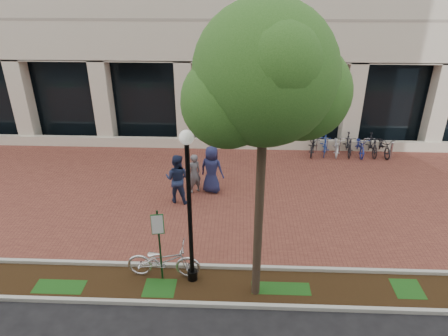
{
  "coord_description": "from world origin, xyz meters",
  "views": [
    {
      "loc": [
        0.68,
        -13.73,
        7.78
      ],
      "look_at": [
        0.13,
        -0.8,
        1.48
      ],
      "focal_mm": 32.0,
      "sensor_mm": 36.0,
      "label": 1
    }
  ],
  "objects_px": {
    "street_tree": "(267,83)",
    "bike_rack_cluster": "(348,145)",
    "locked_bicycle": "(164,260)",
    "pedestrian_right": "(212,169)",
    "bollard": "(391,150)",
    "lamppost": "(189,202)",
    "pedestrian_mid": "(177,179)",
    "parking_sign": "(159,237)",
    "pedestrian_left": "(194,174)"
  },
  "relations": [
    {
      "from": "pedestrian_left",
      "to": "pedestrian_right",
      "type": "distance_m",
      "value": 0.71
    },
    {
      "from": "pedestrian_right",
      "to": "bollard",
      "type": "height_order",
      "value": "pedestrian_right"
    },
    {
      "from": "pedestrian_mid",
      "to": "bike_rack_cluster",
      "type": "xyz_separation_m",
      "value": [
        7.46,
        4.73,
        -0.48
      ]
    },
    {
      "from": "parking_sign",
      "to": "street_tree",
      "type": "bearing_deg",
      "value": -18.36
    },
    {
      "from": "street_tree",
      "to": "pedestrian_mid",
      "type": "relative_size",
      "value": 3.91
    },
    {
      "from": "lamppost",
      "to": "street_tree",
      "type": "xyz_separation_m",
      "value": [
        1.81,
        -0.41,
        3.19
      ]
    },
    {
      "from": "parking_sign",
      "to": "bike_rack_cluster",
      "type": "distance_m",
      "value": 11.65
    },
    {
      "from": "street_tree",
      "to": "pedestrian_right",
      "type": "xyz_separation_m",
      "value": [
        -1.61,
        5.52,
        -4.76
      ]
    },
    {
      "from": "lamppost",
      "to": "pedestrian_left",
      "type": "height_order",
      "value": "lamppost"
    },
    {
      "from": "lamppost",
      "to": "pedestrian_right",
      "type": "height_order",
      "value": "lamppost"
    },
    {
      "from": "pedestrian_left",
      "to": "bike_rack_cluster",
      "type": "bearing_deg",
      "value": 174.93
    },
    {
      "from": "street_tree",
      "to": "pedestrian_left",
      "type": "bearing_deg",
      "value": 112.93
    },
    {
      "from": "street_tree",
      "to": "bike_rack_cluster",
      "type": "distance_m",
      "value": 11.74
    },
    {
      "from": "street_tree",
      "to": "pedestrian_left",
      "type": "xyz_separation_m",
      "value": [
        -2.3,
        5.44,
        -4.91
      ]
    },
    {
      "from": "street_tree",
      "to": "parking_sign",
      "type": "bearing_deg",
      "value": 171.55
    },
    {
      "from": "bollard",
      "to": "bike_rack_cluster",
      "type": "height_order",
      "value": "bike_rack_cluster"
    },
    {
      "from": "locked_bicycle",
      "to": "pedestrian_right",
      "type": "height_order",
      "value": "pedestrian_right"
    },
    {
      "from": "locked_bicycle",
      "to": "pedestrian_mid",
      "type": "height_order",
      "value": "pedestrian_mid"
    },
    {
      "from": "bollard",
      "to": "pedestrian_mid",
      "type": "bearing_deg",
      "value": -155.69
    },
    {
      "from": "bike_rack_cluster",
      "to": "locked_bicycle",
      "type": "bearing_deg",
      "value": -120.82
    },
    {
      "from": "pedestrian_left",
      "to": "bollard",
      "type": "xyz_separation_m",
      "value": [
        8.77,
        3.47,
        -0.36
      ]
    },
    {
      "from": "parking_sign",
      "to": "pedestrian_right",
      "type": "xyz_separation_m",
      "value": [
        1.06,
        5.12,
        -0.49
      ]
    },
    {
      "from": "pedestrian_left",
      "to": "locked_bicycle",
      "type": "bearing_deg",
      "value": 51.11
    },
    {
      "from": "parking_sign",
      "to": "bike_rack_cluster",
      "type": "bearing_deg",
      "value": 41.23
    },
    {
      "from": "lamppost",
      "to": "pedestrian_mid",
      "type": "distance_m",
      "value": 4.69
    },
    {
      "from": "pedestrian_mid",
      "to": "pedestrian_right",
      "type": "bearing_deg",
      "value": -134.74
    },
    {
      "from": "parking_sign",
      "to": "street_tree",
      "type": "distance_m",
      "value": 5.05
    },
    {
      "from": "parking_sign",
      "to": "bike_rack_cluster",
      "type": "xyz_separation_m",
      "value": [
        7.28,
        9.04,
        -0.97
      ]
    },
    {
      "from": "lamppost",
      "to": "pedestrian_mid",
      "type": "relative_size",
      "value": 2.35
    },
    {
      "from": "street_tree",
      "to": "locked_bicycle",
      "type": "height_order",
      "value": "street_tree"
    },
    {
      "from": "street_tree",
      "to": "bollard",
      "type": "xyz_separation_m",
      "value": [
        6.47,
        8.91,
        -5.27
      ]
    },
    {
      "from": "street_tree",
      "to": "pedestrian_mid",
      "type": "distance_m",
      "value": 7.28
    },
    {
      "from": "locked_bicycle",
      "to": "lamppost",
      "type": "bearing_deg",
      "value": -97.56
    },
    {
      "from": "pedestrian_mid",
      "to": "bollard",
      "type": "height_order",
      "value": "pedestrian_mid"
    },
    {
      "from": "lamppost",
      "to": "street_tree",
      "type": "relative_size",
      "value": 0.6
    },
    {
      "from": "locked_bicycle",
      "to": "pedestrian_mid",
      "type": "bearing_deg",
      "value": 3.83
    },
    {
      "from": "pedestrian_right",
      "to": "bollard",
      "type": "distance_m",
      "value": 8.78
    },
    {
      "from": "street_tree",
      "to": "bike_rack_cluster",
      "type": "relative_size",
      "value": 1.79
    },
    {
      "from": "pedestrian_mid",
      "to": "bollard",
      "type": "distance_m",
      "value": 10.23
    },
    {
      "from": "pedestrian_right",
      "to": "bollard",
      "type": "xyz_separation_m",
      "value": [
        8.08,
        3.39,
        -0.51
      ]
    },
    {
      "from": "parking_sign",
      "to": "locked_bicycle",
      "type": "height_order",
      "value": "parking_sign"
    },
    {
      "from": "parking_sign",
      "to": "street_tree",
      "type": "relative_size",
      "value": 0.3
    },
    {
      "from": "bike_rack_cluster",
      "to": "bollard",
      "type": "bearing_deg",
      "value": -7.48
    },
    {
      "from": "bike_rack_cluster",
      "to": "pedestrian_right",
      "type": "bearing_deg",
      "value": -139.54
    },
    {
      "from": "parking_sign",
      "to": "locked_bicycle",
      "type": "xyz_separation_m",
      "value": [
        0.04,
        0.14,
        -0.91
      ]
    },
    {
      "from": "street_tree",
      "to": "pedestrian_right",
      "type": "height_order",
      "value": "street_tree"
    },
    {
      "from": "parking_sign",
      "to": "pedestrian_left",
      "type": "xyz_separation_m",
      "value": [
        0.37,
        5.04,
        -0.64
      ]
    },
    {
      "from": "pedestrian_right",
      "to": "bike_rack_cluster",
      "type": "height_order",
      "value": "pedestrian_right"
    },
    {
      "from": "pedestrian_left",
      "to": "bollard",
      "type": "distance_m",
      "value": 9.44
    },
    {
      "from": "pedestrian_right",
      "to": "lamppost",
      "type": "bearing_deg",
      "value": 107.19
    }
  ]
}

